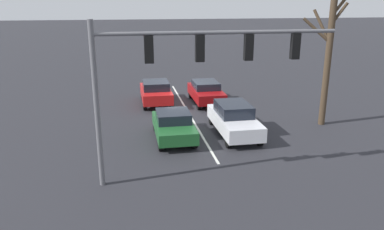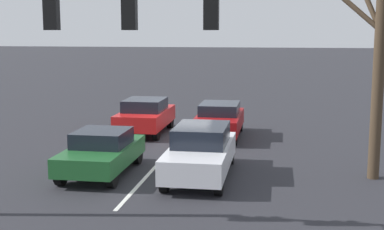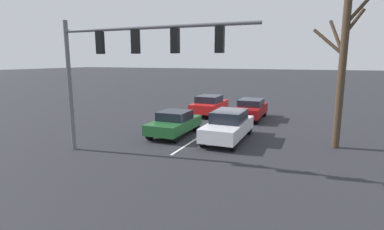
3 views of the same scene
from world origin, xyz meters
name	(u,v)px [view 1 (image 1 of 3)]	position (x,y,z in m)	size (l,w,h in m)	color
ground_plane	(184,106)	(0.00, 0.00, 0.00)	(240.00, 240.00, 0.00)	#28282D
lane_stripe_left_divider	(189,113)	(0.00, 1.66, 0.01)	(0.12, 15.32, 0.01)	silver
car_darkgreen_midlane_front	(174,125)	(1.48, 5.92, 0.73)	(1.83, 4.00, 1.40)	#1E5928
car_white_leftlane_front	(234,119)	(-1.68, 5.74, 0.81)	(1.80, 4.66, 1.60)	silver
car_maroon_leftlane_second	(206,92)	(-1.56, -0.54, 0.78)	(1.82, 4.22, 1.46)	maroon
car_red_midlane_second	(156,92)	(1.78, -0.91, 0.81)	(1.90, 4.09, 1.54)	red
traffic_signal_gantry	(184,63)	(1.63, 10.30, 4.52)	(8.93, 0.37, 6.06)	slate
bare_tree_near	(328,53)	(-6.96, 5.06, 3.99)	(2.36, 1.11, 7.39)	#423323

